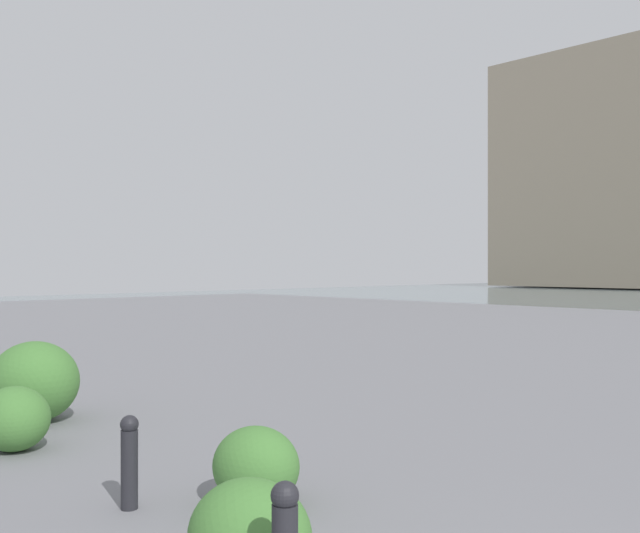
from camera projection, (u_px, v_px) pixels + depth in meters
The scene contains 5 objects.
building_annex at pixel (609, 176), 64.44m from camera, with size 15.49×15.96×20.13m.
bollard_mid at pixel (129, 460), 4.95m from camera, with size 0.13×0.13×0.66m.
shrub_low at pixel (256, 466), 5.02m from camera, with size 0.66×0.60×0.56m.
shrub_round at pixel (34, 381), 7.74m from camera, with size 1.04×0.94×0.89m.
shrub_tall at pixel (14, 419), 6.50m from camera, with size 0.70×0.63×0.60m.
Camera 1 is at (0.05, 1.56, 1.71)m, focal length 39.47 mm.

